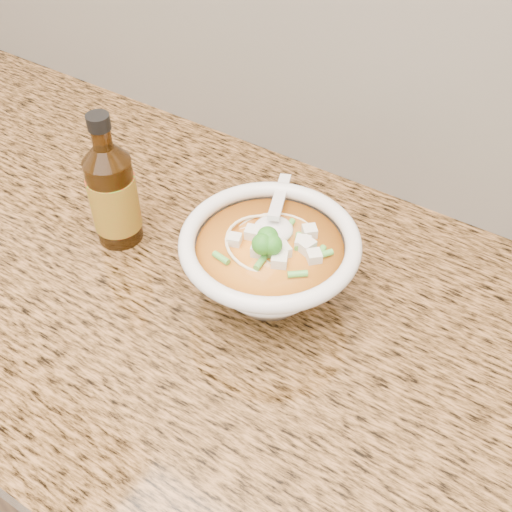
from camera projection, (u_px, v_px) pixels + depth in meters
The scene contains 4 objects.
cabinet at pixel (226, 461), 1.18m from camera, with size 4.00×0.65×0.86m, color black.
counter_slab at pixel (215, 299), 0.86m from camera, with size 4.00×0.68×0.04m, color brown.
soup_bowl at pixel (269, 265), 0.80m from camera, with size 0.22×0.25×0.12m.
hot_sauce_bottle at pixel (113, 195), 0.86m from camera, with size 0.08×0.08×0.20m.
Camera 1 is at (0.35, 1.23, 1.53)m, focal length 45.00 mm.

